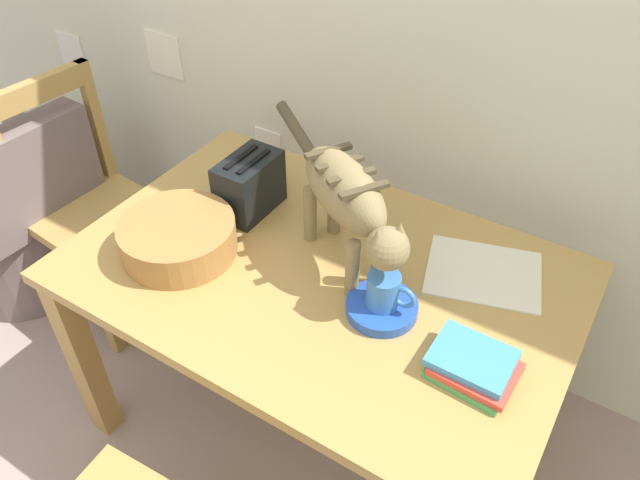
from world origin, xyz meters
name	(u,v)px	position (x,y,z in m)	size (l,w,h in m)	color
dining_table	(320,292)	(0.07, 1.03, 0.64)	(1.32, 0.87, 0.73)	#B28A4A
cat	(348,199)	(0.12, 1.08, 0.94)	(0.57, 0.38, 0.31)	olive
saucer_bowl	(382,308)	(0.28, 0.98, 0.74)	(0.18, 0.18, 0.03)	blue
coffee_mug	(385,291)	(0.28, 0.98, 0.80)	(0.13, 0.08, 0.09)	#3A75BF
magazine	(483,273)	(0.44, 1.24, 0.73)	(0.29, 0.24, 0.01)	beige
book_stack	(473,366)	(0.53, 0.92, 0.75)	(0.20, 0.16, 0.05)	#45A356
wicker_basket	(178,237)	(-0.30, 0.89, 0.78)	(0.31, 0.31, 0.10)	#A9753E
toaster	(250,185)	(-0.25, 1.14, 0.81)	(0.12, 0.20, 0.18)	black
wooden_chair_far	(94,209)	(-0.98, 1.11, 0.45)	(0.46, 0.46, 0.92)	tan
wicker_armchair	(19,226)	(-1.36, 1.00, 0.27)	(0.61, 0.62, 0.78)	slate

